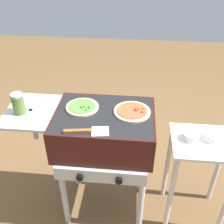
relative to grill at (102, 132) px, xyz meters
name	(u,v)px	position (x,y,z in m)	size (l,w,h in m)	color
ground_plane	(106,204)	(0.01, 0.00, -0.76)	(8.00, 8.00, 0.00)	brown
grill	(102,132)	(0.00, 0.00, 0.00)	(0.96, 0.53, 0.90)	#38110F
pizza_veggie	(82,107)	(-0.14, 0.06, 0.15)	(0.21, 0.21, 0.03)	#E0C17F
pizza_pepperoni	(132,111)	(0.19, 0.04, 0.15)	(0.23, 0.23, 0.03)	beige
sauce_jar	(18,104)	(-0.52, -0.03, 0.21)	(0.08, 0.08, 0.14)	#4C6B2D
spatula	(87,131)	(-0.06, -0.19, 0.15)	(0.27, 0.10, 0.02)	#B7BABF
prep_table	(200,164)	(0.67, 0.00, -0.23)	(0.44, 0.36, 0.73)	beige
topping_bowl_near	(212,138)	(0.71, 0.02, 0.00)	(0.10, 0.10, 0.04)	silver
topping_bowl_far	(191,137)	(0.58, 0.01, 0.00)	(0.10, 0.10, 0.04)	silver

